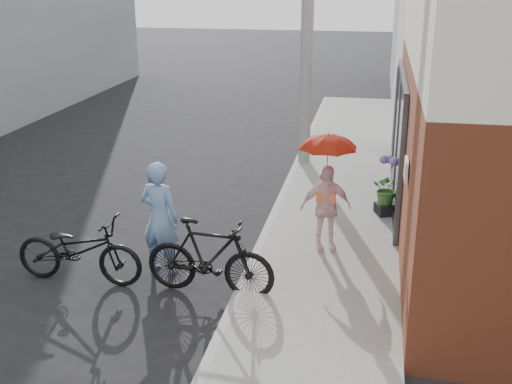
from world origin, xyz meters
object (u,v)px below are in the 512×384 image
(officer, at_px, (160,218))
(bike_left, at_px, (79,250))
(utility_pole, at_px, (308,13))
(bike_right, at_px, (210,258))
(kimono_woman, at_px, (326,207))
(planter, at_px, (386,209))

(officer, distance_m, bike_left, 1.27)
(utility_pole, xyz_separation_m, bike_right, (-0.58, -6.49, -2.93))
(kimono_woman, bearing_deg, officer, -174.37)
(bike_left, height_order, bike_right, bike_right)
(bike_left, distance_m, planter, 5.62)
(bike_right, bearing_deg, kimono_woman, -37.55)
(bike_left, height_order, kimono_woman, kimono_woman)
(officer, distance_m, bike_right, 1.11)
(planter, bearing_deg, kimono_woman, -119.62)
(utility_pole, relative_size, kimono_woman, 4.96)
(bike_right, bearing_deg, utility_pole, -0.51)
(kimono_woman, bearing_deg, utility_pole, 81.67)
(utility_pole, relative_size, bike_right, 3.68)
(bike_right, distance_m, planter, 4.22)
(bike_left, bearing_deg, officer, -63.04)
(utility_pole, distance_m, kimono_woman, 5.61)
(bike_left, relative_size, bike_right, 1.03)
(planter, bearing_deg, bike_left, -143.03)
(officer, relative_size, planter, 4.95)
(officer, xyz_separation_m, bike_right, (0.90, -0.55, -0.32))
(utility_pole, xyz_separation_m, planter, (1.90, -3.10, -3.29))
(officer, relative_size, bike_right, 0.94)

